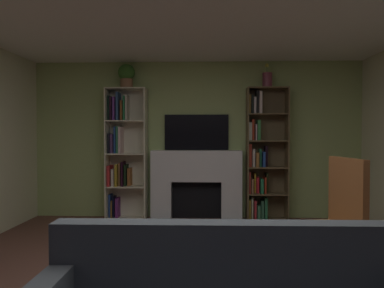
# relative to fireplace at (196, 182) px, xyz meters

# --- Properties ---
(wall_back_accent) EXTENTS (5.38, 0.06, 2.52)m
(wall_back_accent) POSITION_rel_fireplace_xyz_m (0.00, 0.16, 0.67)
(wall_back_accent) COLOR #A2BA70
(wall_back_accent) RESTS_ON ground_plane
(fireplace) EXTENTS (1.53, 0.55, 1.09)m
(fireplace) POSITION_rel_fireplace_xyz_m (0.00, 0.00, 0.00)
(fireplace) COLOR white
(fireplace) RESTS_ON ground_plane
(tv) EXTENTS (1.02, 0.06, 0.57)m
(tv) POSITION_rel_fireplace_xyz_m (0.00, 0.10, 0.79)
(tv) COLOR black
(tv) RESTS_ON fireplace
(bookshelf_left) EXTENTS (0.63, 0.33, 2.08)m
(bookshelf_left) POSITION_rel_fireplace_xyz_m (-1.18, 0.01, 0.48)
(bookshelf_left) COLOR beige
(bookshelf_left) RESTS_ON ground_plane
(bookshelf_right) EXTENTS (0.63, 0.32, 2.08)m
(bookshelf_right) POSITION_rel_fireplace_xyz_m (1.03, 0.01, 0.41)
(bookshelf_right) COLOR brown
(bookshelf_right) RESTS_ON ground_plane
(potted_plant) EXTENTS (0.26, 0.26, 0.38)m
(potted_plant) POSITION_rel_fireplace_xyz_m (-1.11, -0.02, 1.70)
(potted_plant) COLOR #9E6B4B
(potted_plant) RESTS_ON bookshelf_left
(vase_with_flowers) EXTENTS (0.15, 0.15, 0.38)m
(vase_with_flowers) POSITION_rel_fireplace_xyz_m (1.11, -0.02, 1.62)
(vase_with_flowers) COLOR #86384B
(vase_with_flowers) RESTS_ON bookshelf_right
(armchair) EXTENTS (0.69, 0.70, 1.13)m
(armchair) POSITION_rel_fireplace_xyz_m (1.29, -2.51, -0.04)
(armchair) COLOR brown
(armchair) RESTS_ON ground_plane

